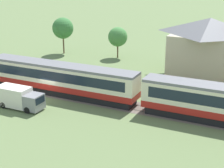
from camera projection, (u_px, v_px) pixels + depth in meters
ground_plane at (48, 97)px, 45.36m from camera, size 600.00×600.00×0.00m
passenger_train at (62, 78)px, 45.60m from camera, size 68.20×3.07×4.23m
railway_track at (46, 91)px, 47.46m from camera, size 112.06×3.60×0.04m
station_house_grey_roof at (208, 46)px, 53.29m from camera, size 11.77×9.97×9.04m
delivery_truck_grey at (19, 98)px, 41.55m from camera, size 6.10×2.15×2.59m
yard_tree_0 at (63, 28)px, 66.87m from camera, size 4.12×4.12×7.10m
yard_tree_1 at (118, 37)px, 63.85m from camera, size 3.62×3.62×5.82m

